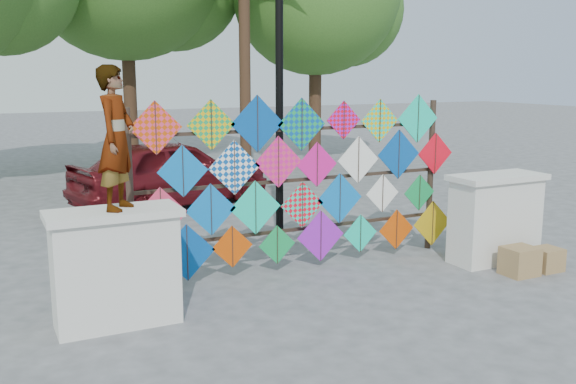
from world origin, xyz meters
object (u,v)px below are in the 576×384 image
object	(u,v)px
kite_rack	(303,182)
vendor_woman	(116,138)
sedan	(172,172)
lamppost	(279,74)

from	to	relation	value
kite_rack	vendor_woman	world-z (taller)	vendor_woman
sedan	lamppost	world-z (taller)	lamppost
lamppost	sedan	bearing A→B (deg)	100.60
kite_rack	lamppost	bearing A→B (deg)	78.97
kite_rack	sedan	world-z (taller)	kite_rack
kite_rack	sedan	size ratio (longest dim) A/B	1.21
kite_rack	lamppost	xyz separation A→B (m)	(0.25, 1.27, 1.46)
vendor_woman	lamppost	distance (m)	3.72
vendor_woman	sedan	xyz separation A→B (m)	(2.23, 5.89, -1.34)
lamppost	kite_rack	bearing A→B (deg)	-101.03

